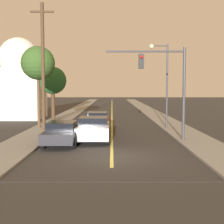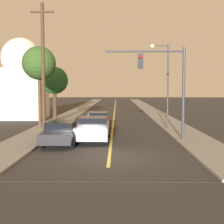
{
  "view_description": "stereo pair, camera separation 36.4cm",
  "coord_description": "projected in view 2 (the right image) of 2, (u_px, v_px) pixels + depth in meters",
  "views": [
    {
      "loc": [
        0.01,
        -14.91,
        3.36
      ],
      "look_at": [
        0.0,
        8.0,
        1.6
      ],
      "focal_mm": 50.0,
      "sensor_mm": 36.0,
      "label": 1
    },
    {
      "loc": [
        0.38,
        -14.9,
        3.36
      ],
      "look_at": [
        0.0,
        8.0,
        1.6
      ],
      "focal_mm": 50.0,
      "sensor_mm": 36.0,
      "label": 2
    }
  ],
  "objects": [
    {
      "name": "car_near_lane_front",
      "position": [
        93.0,
        129.0,
        19.76
      ],
      "size": [
        2.09,
        4.35,
        1.55
      ],
      "color": "#A5A8B2",
      "rests_on": "ground"
    },
    {
      "name": "sidewalk_right",
      "position": [
        148.0,
        108.0,
        50.92
      ],
      "size": [
        2.5,
        80.0,
        0.12
      ],
      "color": "gray",
      "rests_on": "ground"
    },
    {
      "name": "ground_plane",
      "position": [
        109.0,
        157.0,
        15.12
      ],
      "size": [
        200.0,
        200.0,
        0.0
      ],
      "primitive_type": "plane",
      "color": "#2D2B28"
    },
    {
      "name": "traffic_signal_mast",
      "position": [
        165.0,
        77.0,
        19.34
      ],
      "size": [
        4.97,
        0.42,
        5.76
      ],
      "color": "#333338",
      "rests_on": "ground"
    },
    {
      "name": "car_near_lane_second",
      "position": [
        98.0,
        121.0,
        24.74
      ],
      "size": [
        1.9,
        3.99,
        1.47
      ],
      "color": "red",
      "rests_on": "ground"
    },
    {
      "name": "tree_left_far",
      "position": [
        54.0,
        81.0,
        31.44
      ],
      "size": [
        2.75,
        2.75,
        5.39
      ],
      "color": "#3D2B1C",
      "rests_on": "ground"
    },
    {
      "name": "domed_building_left",
      "position": [
        22.0,
        80.0,
        34.16
      ],
      "size": [
        4.96,
        4.96,
        8.82
      ],
      "color": "beige",
      "rests_on": "ground"
    },
    {
      "name": "car_outer_lane_front",
      "position": [
        62.0,
        132.0,
        18.77
      ],
      "size": [
        1.93,
        4.82,
        1.37
      ],
      "color": "black",
      "rests_on": "ground"
    },
    {
      "name": "utility_pole_left",
      "position": [
        43.0,
        67.0,
        21.39
      ],
      "size": [
        1.6,
        0.24,
        9.0
      ],
      "color": "#422D1E",
      "rests_on": "ground"
    },
    {
      "name": "road_surface",
      "position": [
        115.0,
        109.0,
        51.01
      ],
      "size": [
        8.22,
        80.0,
        0.01
      ],
      "color": "#2D2B28",
      "rests_on": "ground"
    },
    {
      "name": "streetlamp_right",
      "position": [
        164.0,
        74.0,
        25.03
      ],
      "size": [
        1.53,
        0.36,
        6.77
      ],
      "color": "#333338",
      "rests_on": "ground"
    },
    {
      "name": "tree_left_near",
      "position": [
        39.0,
        64.0,
        25.39
      ],
      "size": [
        2.74,
        2.74,
        6.64
      ],
      "color": "#4C3823",
      "rests_on": "ground"
    },
    {
      "name": "sidewalk_left",
      "position": [
        82.0,
        108.0,
        51.09
      ],
      "size": [
        2.5,
        80.0,
        0.12
      ],
      "color": "gray",
      "rests_on": "ground"
    }
  ]
}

